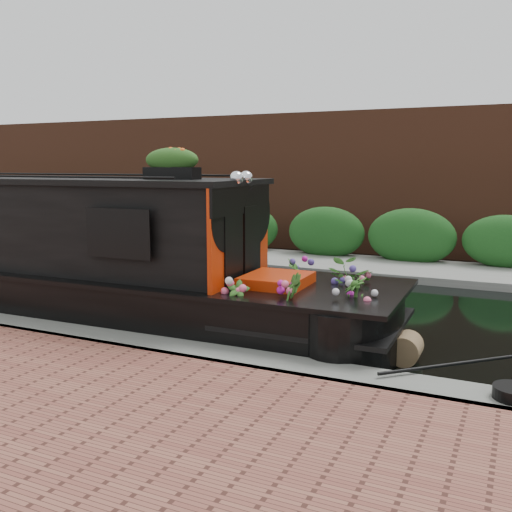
% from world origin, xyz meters
% --- Properties ---
extents(ground, '(80.00, 80.00, 0.00)m').
position_xyz_m(ground, '(0.00, 0.00, 0.00)').
color(ground, black).
rests_on(ground, ground).
extents(near_bank_coping, '(40.00, 0.60, 0.50)m').
position_xyz_m(near_bank_coping, '(0.00, -3.30, 0.00)').
color(near_bank_coping, slate).
rests_on(near_bank_coping, ground).
extents(far_bank_path, '(40.00, 2.40, 0.34)m').
position_xyz_m(far_bank_path, '(0.00, 4.20, 0.00)').
color(far_bank_path, gray).
rests_on(far_bank_path, ground).
extents(far_hedge, '(40.00, 1.10, 2.80)m').
position_xyz_m(far_hedge, '(0.00, 5.10, 0.00)').
color(far_hedge, '#1D511C').
rests_on(far_hedge, ground).
extents(far_brick_wall, '(40.00, 1.00, 8.00)m').
position_xyz_m(far_brick_wall, '(0.00, 7.20, 0.00)').
color(far_brick_wall, brown).
rests_on(far_brick_wall, ground).
extents(narrowboat, '(12.65, 2.47, 2.98)m').
position_xyz_m(narrowboat, '(-3.09, -1.99, 0.88)').
color(narrowboat, black).
rests_on(narrowboat, ground).
extents(rope_fender, '(0.39, 0.42, 0.39)m').
position_xyz_m(rope_fender, '(3.57, -1.99, 0.19)').
color(rope_fender, brown).
rests_on(rope_fender, ground).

